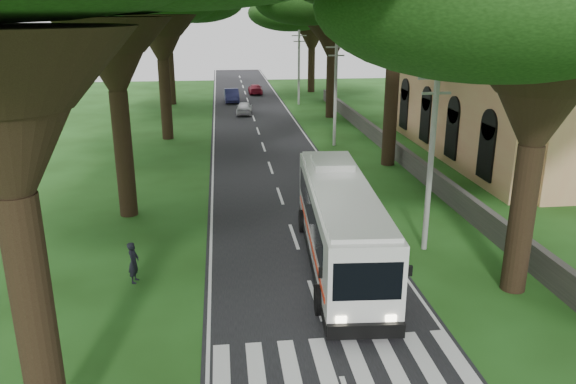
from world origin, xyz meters
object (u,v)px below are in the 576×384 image
at_px(pole_far, 299,66).
at_px(distant_car_b, 232,95).
at_px(pole_mid, 335,91).
at_px(distant_car_a, 244,108).
at_px(pole_near, 431,156).
at_px(distant_car_c, 255,89).
at_px(pedestrian, 134,262).
at_px(church, 522,86).
at_px(coach_bus, 340,222).

relative_size(pole_far, distant_car_b, 1.80).
relative_size(pole_mid, distant_car_a, 2.13).
xyz_separation_m(pole_near, distant_car_c, (-4.26, 48.78, -3.55)).
relative_size(pole_far, pedestrian, 4.89).
bearing_deg(church, pole_near, -128.50).
xyz_separation_m(pole_far, distant_car_c, (-4.26, 8.78, -3.55)).
distance_m(pole_near, distant_car_c, 49.10).
bearing_deg(pole_near, pole_far, 90.00).
bearing_deg(pedestrian, distant_car_a, -0.06).
xyz_separation_m(pole_far, coach_bus, (-4.03, -41.09, -2.33)).
distance_m(pole_near, pole_far, 40.00).
xyz_separation_m(coach_bus, distant_car_c, (-0.23, 49.88, -1.23)).
relative_size(church, distant_car_a, 6.39).
xyz_separation_m(pole_near, distant_car_a, (-6.30, 34.42, -3.51)).
xyz_separation_m(pole_mid, pole_far, (0.00, 20.00, 0.00)).
height_order(pole_mid, pedestrian, pole_mid).
distance_m(pole_mid, pedestrian, 25.12).
bearing_deg(church, coach_bus, -134.58).
xyz_separation_m(coach_bus, distant_car_b, (-3.31, 43.70, -1.09)).
bearing_deg(pole_far, distant_car_c, 115.88).
relative_size(pole_near, pedestrian, 4.89).
bearing_deg(pole_near, distant_car_a, 100.37).
bearing_deg(pole_near, distant_car_c, 94.99).
height_order(pole_far, distant_car_c, pole_far).
bearing_deg(pole_mid, coach_bus, -100.83).
bearing_deg(distant_car_b, pole_far, -20.94).
relative_size(church, pole_far, 3.00).
distance_m(pole_near, distant_car_a, 35.16).
xyz_separation_m(church, distant_car_c, (-16.62, 33.24, -4.28)).
bearing_deg(church, distant_car_a, 134.68).
relative_size(coach_bus, distant_car_a, 3.15).
bearing_deg(pole_far, distant_car_b, 160.47).
relative_size(pole_far, distant_car_a, 2.13).
distance_m(church, pole_mid, 13.16).
xyz_separation_m(church, distant_car_b, (-19.71, 27.06, -4.15)).
distance_m(pole_far, distant_car_b, 8.51).
relative_size(church, distant_car_c, 5.83).
bearing_deg(distant_car_a, church, 139.99).
xyz_separation_m(church, pedestrian, (-24.53, -17.26, -4.09)).
bearing_deg(pole_mid, pedestrian, -119.26).
relative_size(pole_near, coach_bus, 0.68).
bearing_deg(distant_car_c, pole_near, 95.20).
distance_m(pole_near, pole_mid, 20.00).
distance_m(pole_near, distant_car_b, 43.37).
bearing_deg(pedestrian, pole_far, -7.10).
relative_size(distant_car_a, distant_car_c, 0.91).
relative_size(coach_bus, distant_car_c, 2.87).
height_order(pole_mid, distant_car_c, pole_mid).
xyz_separation_m(distant_car_b, pedestrian, (-4.82, -44.32, 0.06)).
xyz_separation_m(coach_bus, distant_car_a, (-2.27, 35.51, -1.18)).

